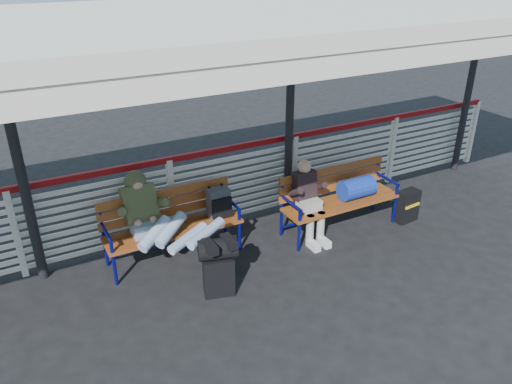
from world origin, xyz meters
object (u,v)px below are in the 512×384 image
bench_right (346,191)px  companion_person (309,200)px  luggage_stack (218,264)px  bench_left (183,215)px  traveler_man (169,226)px  suitcase_side (407,206)px

bench_right → companion_person: 0.65m
companion_person → luggage_stack: bearing=-160.4°
luggage_stack → bench_left: 1.05m
bench_left → traveler_man: traveler_man is taller
luggage_stack → bench_left: bearing=107.9°
bench_right → traveler_man: size_ratio=1.10×
bench_left → traveler_man: bearing=-131.0°
bench_left → traveler_man: 0.47m
luggage_stack → traveler_man: traveler_man is taller
bench_left → bench_right: (2.34, -0.43, -0.00)m
bench_left → suitcase_side: (3.29, -0.75, -0.33)m
companion_person → bench_left: bearing=165.1°
bench_right → companion_person: companion_person is taller
companion_person → suitcase_side: bearing=-10.5°
luggage_stack → traveler_man: (-0.35, 0.69, 0.27)m
bench_right → traveler_man: 2.65m
luggage_stack → suitcase_side: 3.27m
bench_left → companion_person: 1.75m
traveler_man → bench_right: bearing=-1.8°
luggage_stack → companion_person: bearing=35.3°
traveler_man → bench_left: bearing=49.0°
bench_left → suitcase_side: size_ratio=3.64×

